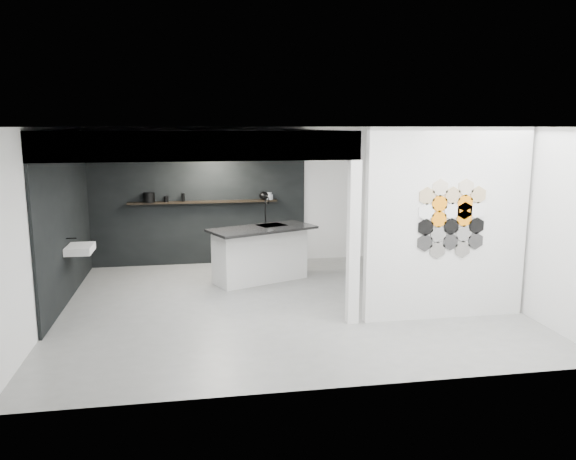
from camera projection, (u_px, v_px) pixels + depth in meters
The scene contains 17 objects.
floor at pixel (285, 304), 9.01m from camera, with size 7.00×6.00×0.01m, color slate.
partition_panel at pixel (447, 225), 8.15m from camera, with size 2.45×0.15×2.80m, color silver.
bay_clad_back at pixel (198, 207), 11.46m from camera, with size 4.40×0.04×2.35m, color black.
bay_clad_left at pixel (66, 228), 9.19m from camera, with size 0.04×4.00×2.35m, color black.
bulkhead at pixel (198, 142), 9.30m from camera, with size 4.40×4.00×0.40m, color silver.
corner_column at pixel (353, 243), 7.96m from camera, with size 0.16×0.16×2.35m, color silver.
fascia_beam at pixel (200, 146), 7.44m from camera, with size 4.40×0.16×0.40m, color silver.
wall_basin at pixel (80, 249), 9.09m from camera, with size 0.40×0.60×0.12m, color silver.
display_shelf at pixel (203, 202), 11.35m from camera, with size 3.00×0.15×0.04m, color black.
kitchen_island at pixel (260, 253), 10.28m from camera, with size 2.08×1.51×1.53m.
stockpot at pixel (149, 197), 11.15m from camera, with size 0.23×0.23×0.19m, color black.
kettle at pixel (264, 196), 11.54m from camera, with size 0.20×0.20×0.17m, color black.
glass_bowl at pixel (269, 197), 11.56m from camera, with size 0.15×0.15×0.11m, color gray.
glass_vase at pixel (269, 196), 11.56m from camera, with size 0.11×0.11×0.15m, color gray.
bottle_dark at pixel (183, 197), 11.26m from camera, with size 0.06×0.06×0.17m, color black.
utensil_cup at pixel (166, 199), 11.21m from camera, with size 0.09×0.09×0.11m, color black.
hex_tile_cluster at pixel (452, 218), 8.06m from camera, with size 1.04×0.02×1.16m.
Camera 1 is at (-1.41, -8.53, 2.81)m, focal length 35.00 mm.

